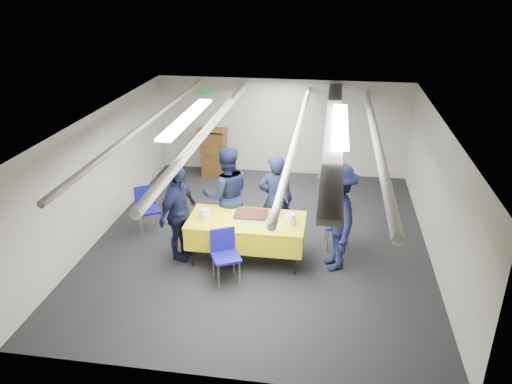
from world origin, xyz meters
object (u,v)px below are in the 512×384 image
(serving_table, at_px, (247,231))
(podium, at_px, (214,151))
(chair_left, at_px, (147,204))
(sailor_b, at_px, (227,195))
(sheet_cake, at_px, (251,216))
(sailor_c, at_px, (178,213))
(sailor_d, at_px, (335,217))
(chair_right, at_px, (342,220))
(chair_near, at_px, (224,250))
(sailor_a, at_px, (275,200))

(serving_table, height_order, podium, podium)
(chair_left, bearing_deg, sailor_b, -5.48)
(serving_table, distance_m, sheet_cake, 0.27)
(sailor_c, bearing_deg, chair_left, 62.38)
(sailor_d, bearing_deg, sailor_c, -105.42)
(sailor_b, height_order, sailor_c, sailor_b)
(sailor_b, bearing_deg, chair_left, -27.45)
(sheet_cake, relative_size, chair_right, 0.66)
(serving_table, relative_size, chair_near, 2.25)
(chair_left, bearing_deg, sailor_d, -12.53)
(podium, distance_m, chair_right, 4.34)
(sheet_cake, distance_m, sailor_b, 0.80)
(serving_table, distance_m, sailor_a, 0.82)
(sheet_cake, relative_size, sailor_a, 0.33)
(chair_right, xyz_separation_m, sailor_c, (-2.75, -0.77, 0.31))
(serving_table, xyz_separation_m, sheet_cake, (0.07, 0.06, 0.26))
(chair_right, bearing_deg, serving_table, -156.79)
(serving_table, distance_m, chair_left, 2.21)
(chair_near, xyz_separation_m, chair_left, (-1.82, 1.43, 0.00))
(chair_near, distance_m, sailor_b, 1.35)
(sheet_cake, xyz_separation_m, sailor_d, (1.39, -0.05, 0.11))
(chair_left, relative_size, sailor_d, 0.47)
(chair_near, relative_size, sailor_c, 0.52)
(serving_table, bearing_deg, chair_right, 23.21)
(sheet_cake, distance_m, chair_near, 0.82)
(sailor_d, bearing_deg, sailor_b, -125.57)
(sheet_cake, height_order, chair_left, chair_left)
(sheet_cake, bearing_deg, chair_left, 161.00)
(chair_left, bearing_deg, chair_near, -38.31)
(serving_table, height_order, chair_right, chair_right)
(sailor_c, bearing_deg, serving_table, -69.48)
(serving_table, xyz_separation_m, podium, (-1.45, 3.77, 0.05))
(podium, distance_m, chair_near, 4.57)
(sheet_cake, bearing_deg, sailor_b, 132.85)
(sailor_b, relative_size, sailor_c, 1.07)
(podium, distance_m, sailor_b, 3.29)
(chair_near, bearing_deg, sailor_d, 20.93)
(sailor_b, bearing_deg, sailor_a, 158.68)
(sailor_c, bearing_deg, sheet_cake, -67.00)
(chair_right, distance_m, sailor_c, 2.87)
(sheet_cake, xyz_separation_m, chair_left, (-2.13, 0.73, -0.29))
(chair_right, height_order, sailor_b, sailor_b)
(chair_near, distance_m, chair_right, 2.27)
(sailor_b, bearing_deg, sheet_cake, 110.87)
(chair_near, bearing_deg, sheet_cake, 65.91)
(chair_right, distance_m, chair_left, 3.66)
(serving_table, height_order, chair_near, chair_near)
(sailor_c, bearing_deg, chair_near, -105.35)
(podium, relative_size, chair_near, 1.44)
(podium, height_order, sailor_a, sailor_a)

